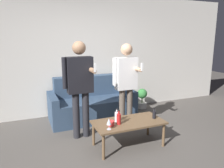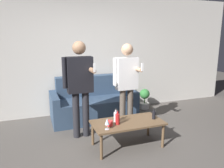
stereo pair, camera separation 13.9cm
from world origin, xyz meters
name	(u,v)px [view 2 (the right image)]	position (x,y,z in m)	size (l,w,h in m)	color
ground_plane	(119,158)	(0.00, 0.00, 0.00)	(16.00, 16.00, 0.00)	#514C47
wall_back	(83,55)	(0.00, 2.23, 1.35)	(8.00, 0.06, 2.70)	silver
couch	(93,103)	(0.09, 1.76, 0.32)	(1.79, 0.87, 0.90)	#334760
coffee_table	(128,124)	(0.27, 0.30, 0.38)	(1.14, 0.57, 0.42)	brown
bottle_orange	(118,119)	(0.08, 0.26, 0.51)	(0.07, 0.07, 0.23)	#B21E1E
bottle_green	(154,115)	(0.73, 0.26, 0.50)	(0.06, 0.06, 0.18)	black
bottle_dark	(116,117)	(0.10, 0.37, 0.51)	(0.07, 0.07, 0.22)	silver
wine_glass_near	(107,122)	(-0.13, 0.14, 0.54)	(0.07, 0.07, 0.17)	silver
cup_on_table	(110,123)	(-0.05, 0.25, 0.46)	(0.09, 0.09, 0.08)	red
person_standing_left	(80,82)	(-0.35, 0.92, 0.99)	(0.51, 0.44, 1.69)	#232328
person_standing_right	(127,80)	(0.53, 0.94, 0.97)	(0.47, 0.42, 1.64)	brown
potted_plant	(145,98)	(1.47, 1.92, 0.27)	(0.25, 0.25, 0.50)	silver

